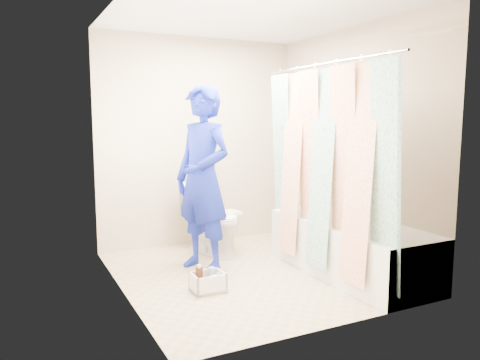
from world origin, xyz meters
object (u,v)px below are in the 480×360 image
plumber (203,179)px  cleaning_caddy (209,283)px  toilet (213,218)px  bathtub (350,246)px

plumber → cleaning_caddy: bearing=-40.1°
toilet → cleaning_caddy: toilet is taller
plumber → toilet: bearing=125.0°
cleaning_caddy → bathtub: bearing=-6.4°
bathtub → cleaning_caddy: bathtub is taller
bathtub → cleaning_caddy: (-1.39, 0.16, -0.19)m
toilet → cleaning_caddy: 1.23m
bathtub → plumber: 1.55m
plumber → cleaning_caddy: (-0.19, -0.59, -0.82)m
toilet → plumber: size_ratio=0.43×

